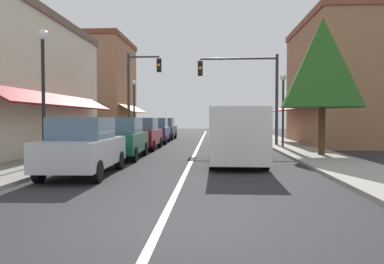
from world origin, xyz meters
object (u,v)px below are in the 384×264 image
parked_car_second_left (122,138)px  parked_car_far_left (156,131)px  traffic_signal_mast_arm (249,84)px  street_lamp_left_far (134,100)px  tree_right_near (323,63)px  street_lamp_left_near (43,75)px  parked_car_nearest_left (83,147)px  parked_car_distant_left (164,129)px  street_lamp_right_mid (283,98)px  parked_car_third_left (142,134)px  traffic_signal_left_corner (138,86)px  van_in_lane (237,134)px

parked_car_second_left → parked_car_far_left: (-0.05, 10.11, 0.00)m
traffic_signal_mast_arm → street_lamp_left_far: size_ratio=1.21×
parked_car_far_left → tree_right_near: 13.05m
parked_car_second_left → street_lamp_left_near: size_ratio=0.86×
traffic_signal_mast_arm → tree_right_near: 6.79m
parked_car_nearest_left → parked_car_distant_left: 19.58m
parked_car_nearest_left → street_lamp_right_mid: size_ratio=0.97×
parked_car_second_left → traffic_signal_mast_arm: size_ratio=0.73×
traffic_signal_mast_arm → street_lamp_left_far: 9.86m
street_lamp_left_far → tree_right_near: size_ratio=0.75×
street_lamp_left_near → tree_right_near: size_ratio=0.78×
parked_car_distant_left → street_lamp_right_mid: (8.02, -8.92, 2.05)m
parked_car_third_left → tree_right_near: 10.05m
tree_right_near → street_lamp_left_far: bearing=133.2°
traffic_signal_left_corner → parked_car_third_left: bearing=-76.4°
parked_car_nearest_left → street_lamp_left_near: size_ratio=0.86×
parked_car_second_left → parked_car_distant_left: (-0.07, 14.83, 0.00)m
street_lamp_left_far → parked_car_distant_left: bearing=46.5°
parked_car_distant_left → traffic_signal_mast_arm: size_ratio=0.73×
parked_car_far_left → van_in_lane: (4.86, -11.80, 0.27)m
tree_right_near → traffic_signal_left_corner: bearing=140.7°
parked_car_far_left → van_in_lane: size_ratio=0.80×
parked_car_third_left → street_lamp_left_near: size_ratio=0.85×
parked_car_far_left → street_lamp_left_far: (-2.06, 2.57, 2.28)m
van_in_lane → street_lamp_right_mid: bearing=68.3°
parked_car_distant_left → van_in_lane: bearing=-73.2°
van_in_lane → tree_right_near: tree_right_near is taller
parked_car_distant_left → parked_car_third_left: bearing=-89.3°
street_lamp_right_mid → traffic_signal_left_corner: bearing=160.3°
traffic_signal_mast_arm → tree_right_near: size_ratio=0.91×
traffic_signal_mast_arm → traffic_signal_left_corner: size_ratio=0.93×
parked_car_distant_left → parked_car_far_left: bearing=-89.4°
street_lamp_left_near → street_lamp_right_mid: (9.97, 8.97, -0.33)m
street_lamp_left_far → parked_car_second_left: bearing=-80.6°
traffic_signal_left_corner → street_lamp_left_near: bearing=-94.5°
traffic_signal_left_corner → street_lamp_right_mid: 9.63m
traffic_signal_mast_arm → parked_car_far_left: bearing=156.0°
traffic_signal_left_corner → street_lamp_left_far: 3.77m
parked_car_third_left → tree_right_near: bearing=-22.3°
traffic_signal_left_corner → street_lamp_left_far: bearing=106.5°
parked_car_second_left → van_in_lane: 5.11m
street_lamp_right_mid → traffic_signal_mast_arm: bearing=141.3°
parked_car_distant_left → street_lamp_left_far: 3.74m
traffic_signal_left_corner → street_lamp_left_far: traffic_signal_left_corner is taller
parked_car_third_left → tree_right_near: (8.77, -3.62, 3.32)m
parked_car_far_left → street_lamp_left_far: size_ratio=0.89×
parked_car_second_left → traffic_signal_mast_arm: bearing=48.6°
parked_car_far_left → street_lamp_left_near: size_ratio=0.86×
parked_car_third_left → traffic_signal_mast_arm: traffic_signal_mast_arm is taller
parked_car_second_left → tree_right_near: bearing=5.6°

